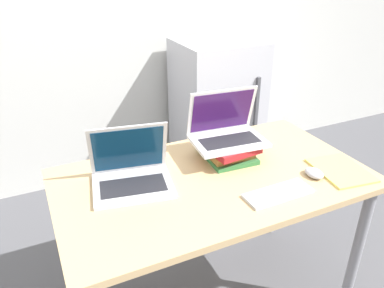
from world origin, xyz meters
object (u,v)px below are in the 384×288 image
(mouse, at_px, (314,173))
(notepad, at_px, (341,170))
(laptop_left, at_px, (131,173))
(wireless_keyboard, at_px, (278,193))
(book_stack, at_px, (227,149))
(laptop_on_books, at_px, (226,131))
(mini_fridge, at_px, (216,112))

(mouse, relative_size, notepad, 0.33)
(laptop_left, height_order, wireless_keyboard, laptop_left)
(mouse, bearing_deg, book_stack, 129.51)
(mouse, bearing_deg, laptop_on_books, 128.44)
(laptop_on_books, xyz_separation_m, notepad, (0.40, -0.34, -0.13))
(book_stack, bearing_deg, notepad, -39.73)
(mini_fridge, bearing_deg, wireless_keyboard, -108.94)
(wireless_keyboard, xyz_separation_m, notepad, (0.37, 0.03, -0.00))
(mouse, distance_m, mini_fridge, 1.37)
(wireless_keyboard, bearing_deg, laptop_left, 147.19)
(book_stack, xyz_separation_m, laptop_on_books, (-0.00, 0.01, 0.09))
(notepad, bearing_deg, mouse, 172.81)
(laptop_left, height_order, book_stack, laptop_left)
(mouse, height_order, mini_fridge, mini_fridge)
(book_stack, bearing_deg, mouse, -50.49)
(laptop_on_books, bearing_deg, wireless_keyboard, -85.11)
(wireless_keyboard, bearing_deg, notepad, 4.96)
(mouse, distance_m, notepad, 0.14)
(mini_fridge, bearing_deg, notepad, -94.57)
(laptop_left, bearing_deg, laptop_on_books, 5.63)
(wireless_keyboard, bearing_deg, mini_fridge, 71.06)
(laptop_left, bearing_deg, wireless_keyboard, -32.81)
(mouse, bearing_deg, wireless_keyboard, -167.71)
(laptop_left, relative_size, mouse, 3.84)
(laptop_on_books, height_order, notepad, laptop_on_books)
(book_stack, relative_size, mini_fridge, 0.26)
(book_stack, relative_size, wireless_keyboard, 0.97)
(notepad, bearing_deg, mini_fridge, 85.43)
(book_stack, distance_m, mouse, 0.41)
(laptop_left, bearing_deg, notepad, -18.72)
(notepad, bearing_deg, laptop_left, 161.28)
(laptop_left, distance_m, laptop_on_books, 0.49)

